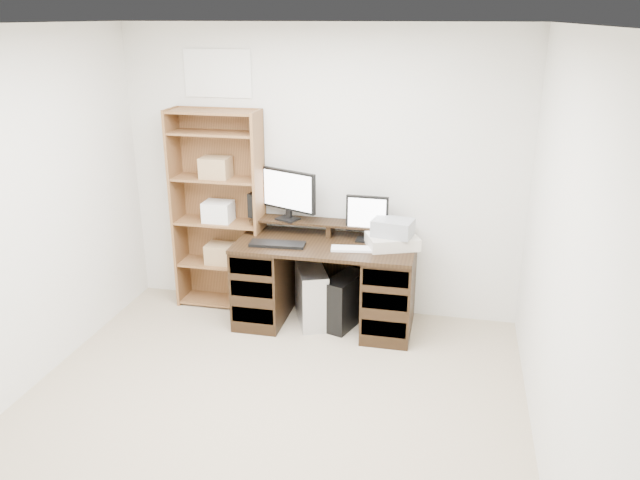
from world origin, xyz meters
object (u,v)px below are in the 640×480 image
(bookshelf, at_px, (219,209))
(tower_black, at_px, (345,301))
(monitor_wide, at_px, (289,192))
(tower_silver, at_px, (311,295))
(desk, at_px, (325,282))
(monitor_small, at_px, (367,216))
(printer, at_px, (392,241))

(bookshelf, bearing_deg, tower_black, -9.84)
(monitor_wide, bearing_deg, tower_black, 3.79)
(monitor_wide, height_order, tower_silver, monitor_wide)
(desk, bearing_deg, bookshelf, 168.18)
(monitor_small, bearing_deg, bookshelf, 177.49)
(monitor_small, height_order, tower_black, monitor_small)
(desk, relative_size, monitor_small, 3.87)
(tower_black, bearing_deg, bookshelf, -170.95)
(printer, bearing_deg, desk, 160.10)
(tower_silver, relative_size, bookshelf, 0.28)
(desk, distance_m, printer, 0.69)
(desk, xyz_separation_m, tower_black, (0.17, 0.01, -0.16))
(monitor_small, xyz_separation_m, tower_silver, (-0.45, -0.13, -0.71))
(printer, relative_size, bookshelf, 0.22)
(desk, distance_m, monitor_small, 0.67)
(monitor_small, relative_size, tower_black, 0.79)
(printer, xyz_separation_m, tower_black, (-0.38, -0.01, -0.57))
(monitor_wide, distance_m, monitor_small, 0.71)
(monitor_wide, relative_size, tower_black, 1.06)
(tower_silver, bearing_deg, tower_black, -22.29)
(monitor_wide, height_order, bookshelf, bookshelf)
(desk, relative_size, tower_silver, 2.98)
(monitor_small, height_order, tower_silver, monitor_small)
(desk, xyz_separation_m, printer, (0.56, 0.02, 0.41))
(desk, relative_size, printer, 3.75)
(desk, distance_m, monitor_wide, 0.84)
(bookshelf, bearing_deg, desk, -11.82)
(monitor_wide, distance_m, printer, 0.99)
(monitor_wide, distance_m, bookshelf, 0.68)
(monitor_small, distance_m, bookshelf, 1.34)
(printer, bearing_deg, bookshelf, 150.97)
(printer, bearing_deg, tower_black, 160.10)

